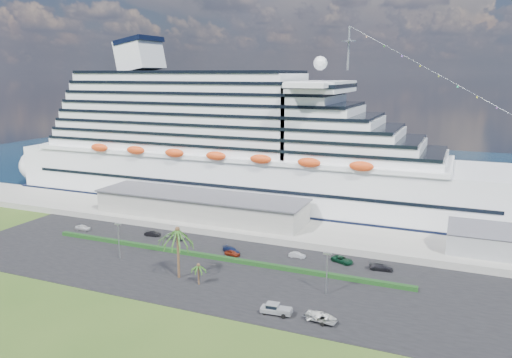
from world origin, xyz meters
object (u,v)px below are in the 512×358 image
at_px(cruise_ship, 246,152).
at_px(boat_trailer, 322,317).
at_px(parked_car_3, 231,250).
at_px(pickup_truck, 276,309).

height_order(cruise_ship, boat_trailer, cruise_ship).
relative_size(parked_car_3, pickup_truck, 0.83).
relative_size(cruise_ship, pickup_truck, 33.78).
distance_m(cruise_ship, boat_trailer, 81.72).
bearing_deg(cruise_ship, boat_trailer, -56.97).
xyz_separation_m(cruise_ship, pickup_truck, (35.57, -67.37, -15.51)).
bearing_deg(pickup_truck, boat_trailer, 0.59).
bearing_deg(parked_car_3, pickup_truck, -116.57).
bearing_deg(boat_trailer, pickup_truck, -179.41).
bearing_deg(pickup_truck, parked_car_3, 129.72).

